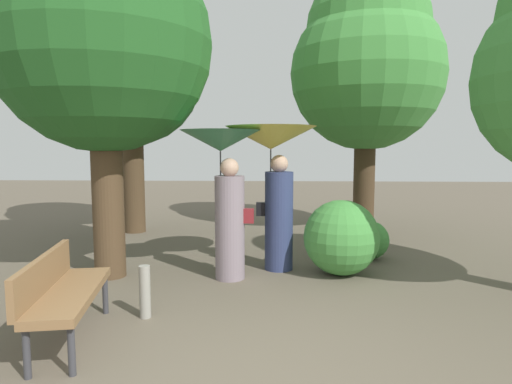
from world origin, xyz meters
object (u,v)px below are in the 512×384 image
object	(u,v)px
tree_mid_left	(130,61)
path_marker_post	(145,292)
tree_near_left	(102,22)
person_left	(225,177)
tree_mid_right	(367,60)
park_bench	(62,289)
person_right	(273,163)

from	to	relation	value
tree_mid_left	path_marker_post	xyz separation A→B (m)	(1.62, -4.71, -3.33)
tree_near_left	tree_mid_left	world-z (taller)	tree_mid_left
person_left	tree_mid_left	size ratio (longest dim) A/B	0.38
tree_mid_left	tree_mid_right	size ratio (longest dim) A/B	0.98
park_bench	tree_mid_right	xyz separation A→B (m)	(3.91, 5.50, 3.12)
path_marker_post	tree_mid_right	bearing A→B (deg)	56.01
tree_mid_left	path_marker_post	bearing A→B (deg)	-70.99
path_marker_post	tree_near_left	bearing A→B (deg)	122.53
tree_near_left	tree_mid_right	distance (m)	5.45
park_bench	path_marker_post	distance (m)	0.89
person_right	tree_mid_right	world-z (taller)	tree_mid_right
path_marker_post	park_bench	bearing A→B (deg)	-134.90
tree_near_left	park_bench	bearing A→B (deg)	-80.85
person_left	tree_near_left	bearing A→B (deg)	92.50
tree_mid_right	tree_near_left	bearing A→B (deg)	-141.06
person_left	tree_mid_right	size ratio (longest dim) A/B	0.37
person_left	path_marker_post	bearing A→B (deg)	157.31
tree_mid_right	person_right	bearing A→B (deg)	-123.25
path_marker_post	tree_mid_left	bearing A→B (deg)	109.01
tree_mid_left	tree_near_left	bearing A→B (deg)	-78.07
person_left	person_right	size ratio (longest dim) A/B	0.97
person_left	tree_mid_left	world-z (taller)	tree_mid_left
tree_near_left	path_marker_post	world-z (taller)	tree_near_left
tree_near_left	tree_mid_left	xyz separation A→B (m)	(-0.68, 3.24, 0.11)
person_right	tree_mid_left	bearing A→B (deg)	50.45
park_bench	tree_mid_left	world-z (taller)	tree_mid_left
tree_mid_right	tree_mid_left	bearing A→B (deg)	-177.85
tree_near_left	path_marker_post	xyz separation A→B (m)	(0.94, -1.47, -3.22)
tree_mid_right	path_marker_post	bearing A→B (deg)	-123.99
park_bench	tree_near_left	size ratio (longest dim) A/B	0.30
person_left	tree_mid_right	bearing A→B (deg)	-33.93
tree_mid_left	person_right	bearing A→B (deg)	-42.66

